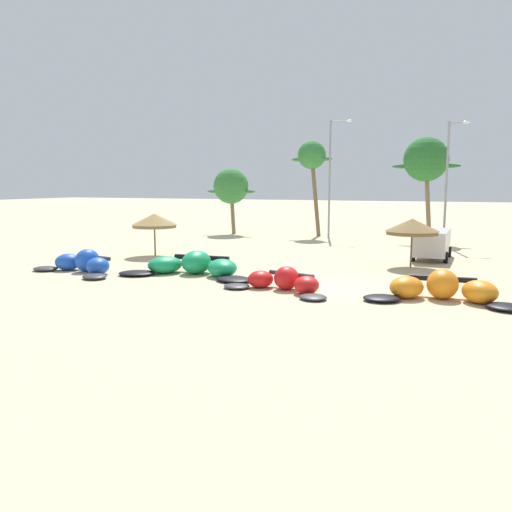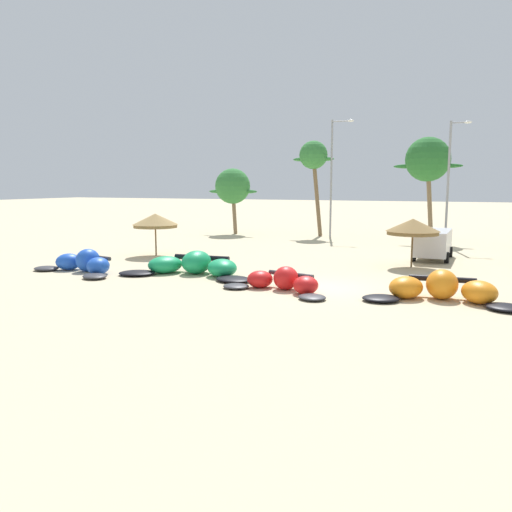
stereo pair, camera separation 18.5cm
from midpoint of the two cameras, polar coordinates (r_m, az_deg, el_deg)
name	(u,v)px [view 2 (the right image)]	position (r m, az deg, el deg)	size (l,w,h in m)	color
ground_plane	(323,288)	(23.66, 7.67, -3.55)	(260.00, 260.00, 0.00)	beige
kite_far_left	(83,263)	(29.09, -18.52, -0.80)	(5.74, 3.34, 1.24)	#333338
kite_left	(193,266)	(27.00, -6.81, -1.09)	(7.68, 3.73, 1.23)	black
kite_left_of_center	(282,282)	(22.83, 3.18, -2.87)	(5.31, 3.09, 1.06)	#333338
kite_center	(442,289)	(22.19, 20.21, -3.49)	(6.47, 3.07, 1.24)	black
beach_umbrella_near_van	(155,221)	(34.50, -11.00, 3.90)	(3.01, 3.01, 2.80)	brown
beach_umbrella_middle	(413,227)	(30.33, 17.24, 3.14)	(3.01, 3.01, 2.79)	brown
parked_car_second	(433,242)	(34.36, 19.29, 1.49)	(2.28, 4.74, 1.84)	silver
palm_leftmost	(233,187)	(49.28, -2.50, 7.72)	(5.04, 3.36, 6.24)	#7F6647
palm_left	(314,157)	(47.52, 6.54, 10.87)	(3.83, 2.55, 8.64)	brown
palm_left_of_gap	(428,160)	(44.89, 18.70, 10.07)	(5.45, 3.63, 8.57)	#7F6647
lamppost_west	(333,173)	(46.60, 8.69, 9.15)	(2.01, 0.24, 10.34)	gray
lamppost_west_center	(450,178)	(41.80, 20.90, 8.16)	(1.54, 0.24, 9.41)	gray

